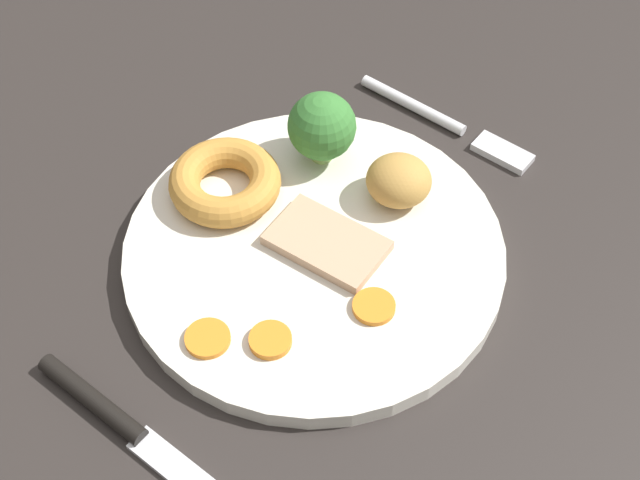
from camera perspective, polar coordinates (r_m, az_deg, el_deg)
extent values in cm
cube|color=#2B2623|center=(66.12, 1.43, -0.09)|extent=(120.00, 84.00, 3.60)
cylinder|color=silver|center=(62.13, 0.00, -0.98)|extent=(26.06, 26.06, 1.40)
cube|color=tan|center=(61.42, 0.44, -0.17)|extent=(4.84, 7.81, 0.80)
torus|color=#C68938|center=(64.41, -5.98, 3.64)|extent=(7.96, 7.96, 2.23)
ellipsoid|color=#BC8C42|center=(63.63, 4.96, 3.74)|extent=(6.08, 6.15, 3.35)
cylinder|color=orange|center=(58.63, 3.40, -4.18)|extent=(2.80, 2.80, 0.43)
cylinder|color=orange|center=(57.16, -3.13, -6.28)|extent=(2.73, 2.73, 0.52)
cylinder|color=orange|center=(57.63, -7.06, -6.14)|extent=(2.90, 2.90, 0.41)
cylinder|color=#8CB766|center=(66.79, 0.12, 5.65)|extent=(1.60, 1.60, 1.39)
sphere|color=#387A33|center=(65.08, 0.12, 7.15)|extent=(4.95, 4.95, 4.95)
cylinder|color=silver|center=(73.04, 5.83, 8.42)|extent=(1.44, 9.54, 0.90)
cube|color=silver|center=(70.50, 11.37, 5.40)|extent=(2.25, 4.61, 0.60)
cylinder|color=black|center=(57.86, -14.09, -9.65)|extent=(1.70, 8.56, 1.20)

